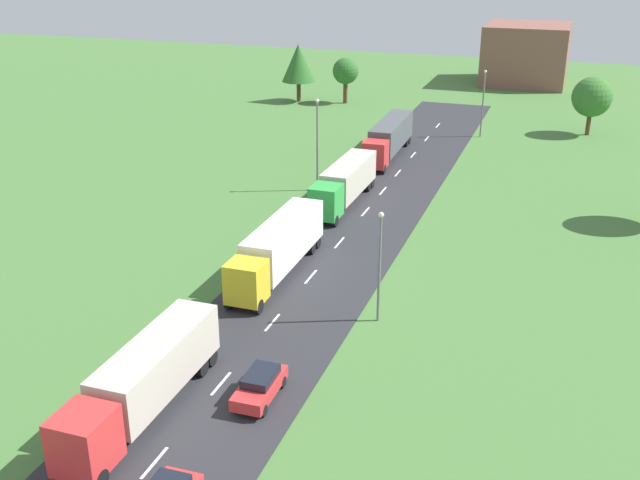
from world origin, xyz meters
name	(u,v)px	position (x,y,z in m)	size (l,w,h in m)	color
road	(271,325)	(0.00, 24.50, 0.03)	(10.00, 140.00, 0.06)	#2B2B30
lane_marking_centre	(250,349)	(0.00, 21.23, 0.07)	(0.16, 121.41, 0.01)	white
truck_lead	(144,379)	(-2.43, 13.59, 2.10)	(2.51, 12.44, 3.55)	red
truck_second	(278,247)	(-2.40, 31.82, 2.18)	(2.53, 13.12, 3.71)	yellow
truck_third	(344,182)	(-2.45, 47.94, 2.11)	(2.62, 12.54, 3.57)	green
truck_fourth	(389,137)	(-2.55, 64.73, 2.21)	(2.73, 14.27, 3.77)	red
car_second	(260,385)	(2.60, 16.77, 0.85)	(1.85, 4.15, 1.50)	red
lamppost_second	(380,261)	(6.28, 27.35, 4.20)	(0.36, 0.36, 7.46)	slate
lamppost_third	(317,141)	(-6.13, 50.97, 4.93)	(0.36, 0.36, 8.90)	slate
lamppost_fourth	(483,100)	(5.93, 76.75, 4.52)	(0.36, 0.36, 8.09)	slate
tree_oak	(346,71)	(-15.48, 89.93, 4.58)	(3.75, 3.75, 6.53)	#513823
tree_birch	(298,63)	(-22.30, 88.78, 5.60)	(4.86, 4.86, 8.31)	#513823
tree_pine	(592,97)	(18.27, 82.05, 4.67)	(4.83, 4.83, 7.11)	#513823
distant_building	(526,54)	(7.69, 114.48, 4.73)	(13.10, 13.71, 9.45)	brown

